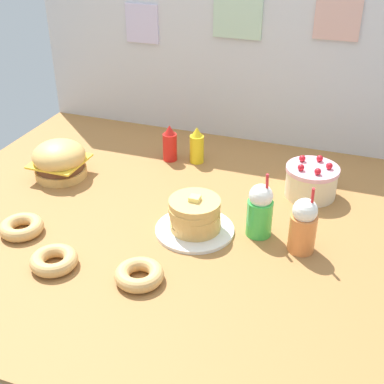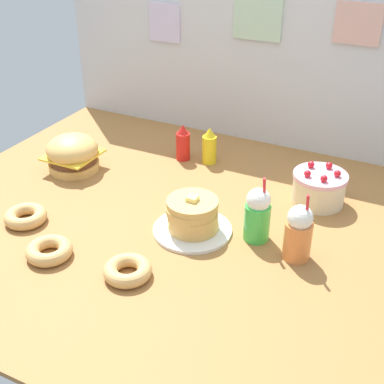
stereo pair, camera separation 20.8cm
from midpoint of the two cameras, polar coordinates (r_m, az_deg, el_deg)
ground_plane at (r=2.17m, az=0.07°, el=-3.20°), size 2.13×1.81×0.02m
back_wall at (r=2.75m, az=8.73°, el=14.32°), size 2.13×0.04×0.88m
burger at (r=2.55m, az=-10.58°, el=4.06°), size 0.25×0.25×0.18m
pancake_stack at (r=2.05m, az=2.97°, el=-2.91°), size 0.31×0.31×0.16m
layer_cake at (r=2.33m, az=16.15°, el=0.36°), size 0.23×0.23×0.17m
ketchup_bottle at (r=2.60m, az=1.31°, el=5.26°), size 0.07×0.07×0.19m
mustard_bottle at (r=2.58m, az=4.22°, el=4.90°), size 0.07×0.07×0.19m
cream_soda_cup at (r=2.02m, az=10.08°, el=-2.52°), size 0.10×0.10×0.28m
orange_float_cup at (r=1.95m, az=14.53°, el=-4.41°), size 0.10×0.10×0.28m
donut_pink_glaze at (r=2.20m, az=-15.11°, el=-2.62°), size 0.17×0.17×0.05m
donut_chocolate at (r=1.98m, az=-12.40°, el=-6.31°), size 0.17×0.17×0.05m
donut_vanilla at (r=1.85m, az=-3.81°, el=-8.59°), size 0.17×0.17×0.05m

